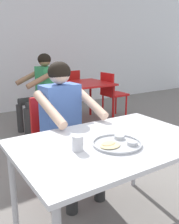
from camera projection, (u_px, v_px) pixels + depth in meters
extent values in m
cube|color=silver|center=(110.00, 143.00, 1.71)|extent=(1.30, 0.86, 0.03)
cylinder|color=#B2B2B7|center=(13.00, 190.00, 1.80)|extent=(0.04, 0.04, 0.70)
cylinder|color=#B2B2B7|center=(135.00, 153.00, 2.42)|extent=(0.04, 0.04, 0.70)
cylinder|color=#B7BABF|center=(117.00, 145.00, 1.64)|extent=(0.33, 0.33, 0.01)
torus|color=#B7BABF|center=(117.00, 143.00, 1.64)|extent=(0.33, 0.33, 0.01)
cylinder|color=#B2B5BA|center=(132.00, 143.00, 1.62)|extent=(0.07, 0.07, 0.02)
cylinder|color=#9E4714|center=(132.00, 143.00, 1.62)|extent=(0.06, 0.06, 0.01)
cylinder|color=#B2B5BA|center=(119.00, 137.00, 1.73)|extent=(0.07, 0.07, 0.02)
cylinder|color=#B77F23|center=(119.00, 136.00, 1.72)|extent=(0.06, 0.06, 0.01)
ellipsoid|color=#E5C689|center=(110.00, 145.00, 1.61)|extent=(0.16, 0.14, 0.01)
ellipsoid|color=#D9B880|center=(108.00, 143.00, 1.62)|extent=(0.11, 0.09, 0.01)
cylinder|color=silver|center=(78.00, 143.00, 1.54)|extent=(0.07, 0.07, 0.10)
cylinder|color=#593319|center=(78.00, 139.00, 1.53)|extent=(0.06, 0.06, 0.02)
cube|color=red|center=(59.00, 143.00, 2.42)|extent=(0.44, 0.43, 0.04)
cube|color=red|center=(49.00, 116.00, 2.50)|extent=(0.39, 0.06, 0.42)
cylinder|color=red|center=(83.00, 166.00, 2.45)|extent=(0.03, 0.03, 0.42)
cylinder|color=red|center=(53.00, 176.00, 2.26)|extent=(0.03, 0.03, 0.42)
cylinder|color=red|center=(66.00, 155.00, 2.70)|extent=(0.03, 0.03, 0.42)
cylinder|color=red|center=(38.00, 163.00, 2.51)|extent=(0.03, 0.03, 0.42)
cylinder|color=#282828|center=(100.00, 177.00, 2.21)|extent=(0.10, 0.10, 0.46)
cylinder|color=#282828|center=(87.00, 142.00, 2.29)|extent=(0.15, 0.41, 0.12)
cylinder|color=#282828|center=(72.00, 188.00, 2.04)|extent=(0.10, 0.10, 0.46)
cylinder|color=#282828|center=(58.00, 150.00, 2.12)|extent=(0.15, 0.41, 0.12)
cube|color=#4C72C6|center=(61.00, 113.00, 2.29)|extent=(0.35, 0.22, 0.52)
cylinder|color=beige|center=(90.00, 102.00, 2.25)|extent=(0.11, 0.46, 0.25)
cylinder|color=beige|center=(50.00, 109.00, 2.01)|extent=(0.11, 0.46, 0.25)
sphere|color=beige|center=(59.00, 73.00, 2.20)|extent=(0.19, 0.19, 0.19)
ellipsoid|color=black|center=(59.00, 72.00, 2.19)|extent=(0.21, 0.20, 0.18)
cube|color=red|center=(83.00, 84.00, 4.31)|extent=(0.89, 0.85, 0.03)
cylinder|color=#A31414|center=(75.00, 111.00, 3.91)|extent=(0.04, 0.04, 0.69)
cylinder|color=#A31414|center=(113.00, 105.00, 4.32)|extent=(0.04, 0.04, 0.69)
cylinder|color=#A31414|center=(55.00, 103.00, 4.50)|extent=(0.04, 0.04, 0.69)
cylinder|color=#A31414|center=(90.00, 98.00, 4.90)|extent=(0.04, 0.04, 0.69)
cube|color=red|center=(46.00, 104.00, 4.04)|extent=(0.45, 0.41, 0.04)
cube|color=red|center=(56.00, 89.00, 4.09)|extent=(0.07, 0.36, 0.42)
cylinder|color=red|center=(42.00, 121.00, 3.88)|extent=(0.03, 0.03, 0.42)
cylinder|color=red|center=(33.00, 117.00, 4.11)|extent=(0.03, 0.03, 0.42)
cylinder|color=red|center=(60.00, 117.00, 4.08)|extent=(0.03, 0.03, 0.42)
cylinder|color=red|center=(51.00, 113.00, 4.31)|extent=(0.03, 0.03, 0.42)
cube|color=red|center=(115.00, 94.00, 4.73)|extent=(0.41, 0.39, 0.04)
cube|color=red|center=(107.00, 84.00, 4.57)|extent=(0.04, 0.37, 0.40)
cylinder|color=red|center=(116.00, 103.00, 5.00)|extent=(0.03, 0.03, 0.43)
cylinder|color=red|center=(126.00, 107.00, 4.76)|extent=(0.03, 0.03, 0.43)
cylinder|color=red|center=(103.00, 106.00, 4.83)|extent=(0.03, 0.03, 0.43)
cylinder|color=red|center=(113.00, 109.00, 4.58)|extent=(0.03, 0.03, 0.43)
cube|color=red|center=(66.00, 92.00, 4.96)|extent=(0.46, 0.46, 0.04)
cube|color=red|center=(71.00, 82.00, 4.76)|extent=(0.39, 0.09, 0.42)
cylinder|color=red|center=(55.00, 103.00, 5.04)|extent=(0.03, 0.03, 0.43)
cylinder|color=red|center=(68.00, 101.00, 5.24)|extent=(0.03, 0.03, 0.43)
cylinder|color=red|center=(64.00, 106.00, 4.80)|extent=(0.03, 0.03, 0.43)
cylinder|color=red|center=(78.00, 104.00, 5.00)|extent=(0.03, 0.03, 0.43)
cylinder|color=#2E2E2E|center=(28.00, 123.00, 3.73)|extent=(0.10, 0.10, 0.45)
cylinder|color=#2E2E2E|center=(39.00, 104.00, 3.77)|extent=(0.41, 0.15, 0.12)
cylinder|color=#2E2E2E|center=(20.00, 118.00, 3.96)|extent=(0.10, 0.10, 0.45)
cylinder|color=#2E2E2E|center=(31.00, 101.00, 4.01)|extent=(0.41, 0.15, 0.12)
cube|color=#339959|center=(46.00, 84.00, 3.93)|extent=(0.22, 0.35, 0.54)
cylinder|color=#996B4C|center=(40.00, 80.00, 3.64)|extent=(0.46, 0.10, 0.25)
cylinder|color=#996B4C|center=(29.00, 77.00, 3.96)|extent=(0.46, 0.10, 0.25)
sphere|color=#996B4C|center=(44.00, 60.00, 3.84)|extent=(0.19, 0.19, 0.19)
ellipsoid|color=black|center=(44.00, 59.00, 3.83)|extent=(0.21, 0.20, 0.18)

